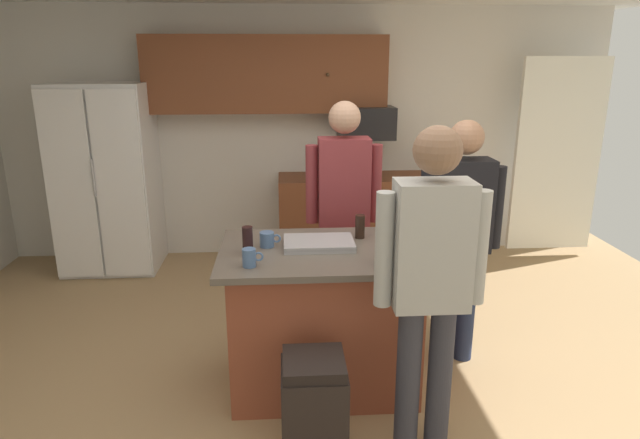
% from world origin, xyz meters
% --- Properties ---
extents(floor, '(7.04, 7.04, 0.00)m').
position_xyz_m(floor, '(0.00, 0.00, 0.00)').
color(floor, tan).
rests_on(floor, ground).
extents(back_wall, '(6.40, 0.10, 2.60)m').
position_xyz_m(back_wall, '(0.00, 2.80, 1.30)').
color(back_wall, silver).
rests_on(back_wall, ground).
extents(french_door_window_panel, '(0.90, 0.06, 2.00)m').
position_xyz_m(french_door_window_panel, '(2.60, 2.40, 1.10)').
color(french_door_window_panel, white).
rests_on(french_door_window_panel, ground).
extents(cabinet_run_upper, '(2.40, 0.38, 0.75)m').
position_xyz_m(cabinet_run_upper, '(-0.40, 2.60, 1.93)').
color(cabinet_run_upper, brown).
extents(cabinet_run_lower, '(1.80, 0.63, 0.90)m').
position_xyz_m(cabinet_run_lower, '(0.60, 2.48, 0.45)').
color(cabinet_run_lower, brown).
rests_on(cabinet_run_lower, ground).
extents(refrigerator, '(0.91, 0.76, 1.86)m').
position_xyz_m(refrigerator, '(-2.00, 2.38, 0.93)').
color(refrigerator, white).
rests_on(refrigerator, ground).
extents(microwave_over_range, '(0.56, 0.40, 0.32)m').
position_xyz_m(microwave_over_range, '(0.60, 2.50, 1.45)').
color(microwave_over_range, black).
extents(kitchen_island, '(1.29, 0.88, 0.95)m').
position_xyz_m(kitchen_island, '(-0.01, 0.12, 0.48)').
color(kitchen_island, '#9E4C33').
rests_on(kitchen_island, ground).
extents(person_elder_center, '(0.57, 0.23, 1.71)m').
position_xyz_m(person_elder_center, '(0.94, 0.37, 0.99)').
color(person_elder_center, '#232D4C').
rests_on(person_elder_center, ground).
extents(person_guest_left, '(0.57, 0.24, 1.79)m').
position_xyz_m(person_guest_left, '(0.20, 0.89, 1.05)').
color(person_guest_left, tan).
rests_on(person_guest_left, ground).
extents(person_guest_by_door, '(0.57, 0.24, 1.79)m').
position_xyz_m(person_guest_by_door, '(0.48, -0.57, 1.05)').
color(person_guest_by_door, '#383842').
rests_on(person_guest_by_door, ground).
extents(glass_pilsner, '(0.06, 0.06, 0.16)m').
position_xyz_m(glass_pilsner, '(0.25, 0.32, 1.02)').
color(glass_pilsner, black).
rests_on(glass_pilsner, kitchen_island).
extents(mug_blue_stoneware, '(0.12, 0.08, 0.11)m').
position_xyz_m(mug_blue_stoneware, '(-0.45, -0.15, 1.00)').
color(mug_blue_stoneware, '#4C6B99').
rests_on(mug_blue_stoneware, kitchen_island).
extents(mug_ceramic_white, '(0.13, 0.09, 0.10)m').
position_xyz_m(mug_ceramic_white, '(-0.36, 0.19, 0.99)').
color(mug_ceramic_white, '#4C6B99').
rests_on(mug_ceramic_white, kitchen_island).
extents(glass_stout_tall, '(0.06, 0.06, 0.16)m').
position_xyz_m(glass_stout_tall, '(-0.47, 0.09, 1.03)').
color(glass_stout_tall, black).
rests_on(glass_stout_tall, kitchen_island).
extents(glass_dark_ale, '(0.08, 0.08, 0.14)m').
position_xyz_m(glass_dark_ale, '(0.48, 0.40, 1.02)').
color(glass_dark_ale, black).
rests_on(glass_dark_ale, kitchen_island).
extents(tumbler_amber, '(0.07, 0.07, 0.16)m').
position_xyz_m(tumbler_amber, '(0.32, -0.15, 1.03)').
color(tumbler_amber, black).
rests_on(tumbler_amber, kitchen_island).
extents(serving_tray, '(0.44, 0.30, 0.04)m').
position_xyz_m(serving_tray, '(-0.03, 0.17, 0.97)').
color(serving_tray, '#B7B7BC').
rests_on(serving_tray, kitchen_island).
extents(trash_bin, '(0.34, 0.34, 0.61)m').
position_xyz_m(trash_bin, '(-0.11, -0.60, 0.30)').
color(trash_bin, black).
rests_on(trash_bin, ground).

